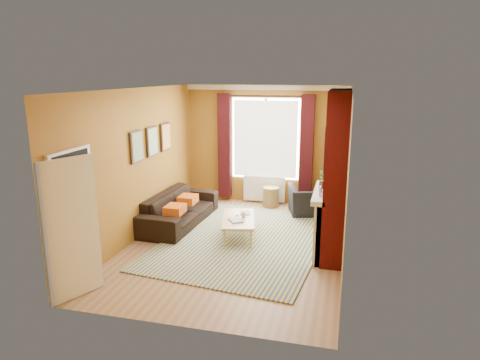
# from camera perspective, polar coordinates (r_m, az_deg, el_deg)

# --- Properties ---
(ground) EXTENTS (5.50, 5.50, 0.00)m
(ground) POSITION_cam_1_polar(r_m,az_deg,el_deg) (7.98, -0.44, -8.46)
(ground) COLOR brown
(ground) RESTS_ON ground
(room_walls) EXTENTS (3.82, 5.54, 2.83)m
(room_walls) POSITION_cam_1_polar(r_m,az_deg,el_deg) (7.70, 4.66, 1.47)
(room_walls) COLOR #91611C
(room_walls) RESTS_ON ground
(striped_rug) EXTENTS (3.23, 4.18, 0.02)m
(striped_rug) POSITION_cam_1_polar(r_m,az_deg,el_deg) (8.11, 0.66, -8.01)
(striped_rug) COLOR navy
(striped_rug) RESTS_ON ground
(sofa) EXTENTS (1.00, 2.30, 0.66)m
(sofa) POSITION_cam_1_polar(r_m,az_deg,el_deg) (8.97, -8.06, -3.79)
(sofa) COLOR black
(sofa) RESTS_ON ground
(armchair) EXTENTS (1.16, 1.07, 0.63)m
(armchair) POSITION_cam_1_polar(r_m,az_deg,el_deg) (9.60, 9.52, -2.74)
(armchair) COLOR black
(armchair) RESTS_ON ground
(coffee_table) EXTENTS (0.84, 1.28, 0.39)m
(coffee_table) POSITION_cam_1_polar(r_m,az_deg,el_deg) (8.14, -0.21, -5.37)
(coffee_table) COLOR #D8BC7D
(coffee_table) RESTS_ON ground
(wicker_stool) EXTENTS (0.48, 0.48, 0.46)m
(wicker_stool) POSITION_cam_1_polar(r_m,az_deg,el_deg) (10.08, 4.13, -2.25)
(wicker_stool) COLOR olive
(wicker_stool) RESTS_ON ground
(floor_lamp) EXTENTS (0.28, 0.28, 1.82)m
(floor_lamp) POSITION_cam_1_polar(r_m,az_deg,el_deg) (9.68, 12.12, 4.08)
(floor_lamp) COLOR black
(floor_lamp) RESTS_ON ground
(book_a) EXTENTS (0.36, 0.38, 0.03)m
(book_a) POSITION_cam_1_polar(r_m,az_deg,el_deg) (7.93, -1.31, -5.46)
(book_a) COLOR #999999
(book_a) RESTS_ON coffee_table
(book_b) EXTENTS (0.26, 0.31, 0.02)m
(book_b) POSITION_cam_1_polar(r_m,az_deg,el_deg) (8.39, 0.03, -4.38)
(book_b) COLOR #999999
(book_b) RESTS_ON coffee_table
(mug) EXTENTS (0.13, 0.13, 0.10)m
(mug) POSITION_cam_1_polar(r_m,az_deg,el_deg) (8.12, 0.46, -4.73)
(mug) COLOR #999999
(mug) RESTS_ON coffee_table
(tv_remote) EXTENTS (0.06, 0.17, 0.02)m
(tv_remote) POSITION_cam_1_polar(r_m,az_deg,el_deg) (8.16, -0.50, -4.91)
(tv_remote) COLOR #27272A
(tv_remote) RESTS_ON coffee_table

